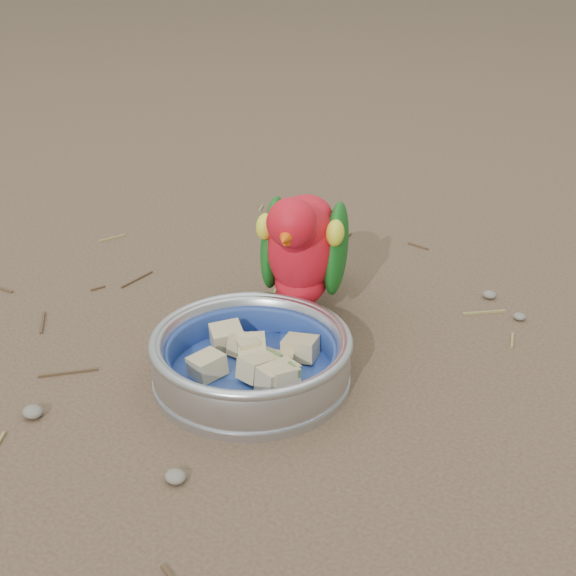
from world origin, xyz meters
The scene contains 6 objects.
ground centered at (0.00, 0.00, 0.00)m, with size 60.00×60.00×0.00m, color brown.
food_bowl centered at (0.08, -0.04, 0.01)m, with size 0.23×0.23×0.02m, color #B2B2BA.
bowl_wall centered at (0.08, -0.04, 0.04)m, with size 0.23×0.23×0.04m, color #B2B2BA, non-canonical shape.
fruit_wedges centered at (0.08, -0.04, 0.03)m, with size 0.14×0.14×0.03m, color tan, non-canonical shape.
lory_parrot centered at (0.04, 0.11, 0.09)m, with size 0.11×0.23×0.19m, color red, non-canonical shape.
ground_debris centered at (-0.04, 0.06, 0.00)m, with size 0.90×0.80×0.01m, color olive, non-canonical shape.
Camera 1 is at (0.59, -0.63, 0.52)m, focal length 50.00 mm.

